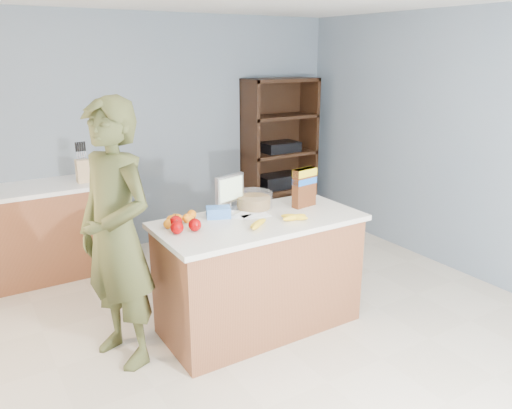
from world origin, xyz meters
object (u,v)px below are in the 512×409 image
person (116,236)px  tv (230,190)px  shelving_unit (277,155)px  cereal_box (304,185)px  counter_peninsula (259,278)px

person → tv: (0.96, 0.17, 0.14)m
shelving_unit → person: bearing=-143.8°
person → cereal_box: size_ratio=5.90×
tv → cereal_box: size_ratio=0.90×
person → tv: size_ratio=6.54×
shelving_unit → cereal_box: shelving_unit is taller
tv → cereal_box: cereal_box is taller
person → tv: person is taller
shelving_unit → tv: shelving_unit is taller
counter_peninsula → cereal_box: cereal_box is taller
person → cereal_box: 1.52m
person → cereal_box: person is taller
tv → counter_peninsula: bearing=-76.9°
tv → cereal_box: 0.60m
counter_peninsula → person: (-1.04, 0.15, 0.51)m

